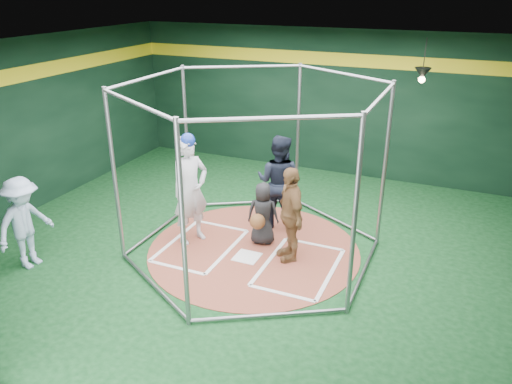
% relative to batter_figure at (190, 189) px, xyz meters
% --- Properties ---
extents(room_shell, '(10.10, 9.10, 3.53)m').
position_rel_batter_figure_xyz_m(room_shell, '(1.20, 0.12, 0.72)').
color(room_shell, '#0B3314').
rests_on(room_shell, ground).
extents(clay_disc, '(3.80, 3.80, 0.01)m').
position_rel_batter_figure_xyz_m(clay_disc, '(1.20, 0.11, -1.03)').
color(clay_disc, '#964936').
rests_on(clay_disc, ground).
extents(home_plate, '(0.43, 0.43, 0.01)m').
position_rel_batter_figure_xyz_m(home_plate, '(1.20, -0.19, -1.02)').
color(home_plate, white).
rests_on(home_plate, clay_disc).
extents(batter_box_left, '(1.17, 1.77, 0.01)m').
position_rel_batter_figure_xyz_m(batter_box_left, '(0.25, -0.14, -1.02)').
color(batter_box_left, white).
rests_on(batter_box_left, clay_disc).
extents(batter_box_right, '(1.17, 1.77, 0.01)m').
position_rel_batter_figure_xyz_m(batter_box_right, '(2.15, -0.14, -1.02)').
color(batter_box_right, white).
rests_on(batter_box_right, clay_disc).
extents(batting_cage, '(4.05, 4.67, 3.00)m').
position_rel_batter_figure_xyz_m(batting_cage, '(1.20, 0.11, 0.47)').
color(batting_cage, gray).
rests_on(batting_cage, ground).
extents(pendant_lamp_near, '(0.34, 0.34, 0.90)m').
position_rel_batter_figure_xyz_m(pendant_lamp_near, '(3.40, 3.71, 1.71)').
color(pendant_lamp_near, black).
rests_on(pendant_lamp_near, room_shell).
extents(batter_figure, '(0.74, 0.86, 2.07)m').
position_rel_batter_figure_xyz_m(batter_figure, '(0.00, 0.00, 0.00)').
color(batter_figure, '#B9B8BF').
rests_on(batter_figure, clay_disc).
extents(visitor_leopard, '(0.92, 1.03, 1.68)m').
position_rel_batter_figure_xyz_m(visitor_leopard, '(1.87, 0.11, -0.18)').
color(visitor_leopard, '#A87948').
rests_on(visitor_leopard, clay_disc).
extents(catcher_figure, '(0.65, 0.65, 1.18)m').
position_rel_batter_figure_xyz_m(catcher_figure, '(1.24, 0.41, -0.44)').
color(catcher_figure, black).
rests_on(catcher_figure, clay_disc).
extents(umpire, '(0.91, 0.71, 1.84)m').
position_rel_batter_figure_xyz_m(umpire, '(1.24, 1.22, -0.10)').
color(umpire, black).
rests_on(umpire, clay_disc).
extents(bystander_blue, '(0.66, 1.07, 1.60)m').
position_rel_batter_figure_xyz_m(bystander_blue, '(-2.08, -1.86, -0.23)').
color(bystander_blue, '#A6BEDC').
rests_on(bystander_blue, ground).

